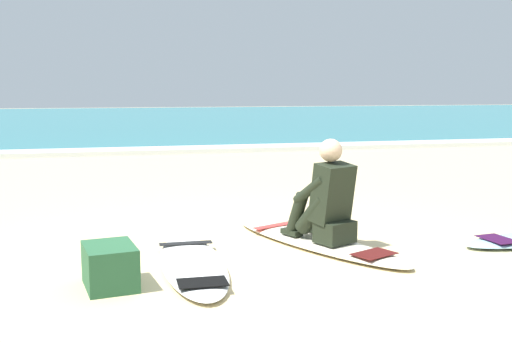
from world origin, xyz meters
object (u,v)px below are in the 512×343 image
at_px(beach_bag, 110,266).
at_px(surfboard_main, 316,241).
at_px(surfboard_spare_near, 193,264).
at_px(surfer_seated, 326,202).

bearing_deg(beach_bag, surfboard_main, 22.49).
bearing_deg(surfboard_spare_near, surfboard_main, 20.14).
height_order(surfer_seated, surfboard_spare_near, surfer_seated).
height_order(surfboard_main, beach_bag, beach_bag).
relative_size(surfer_seated, surfboard_spare_near, 0.50).
xyz_separation_m(surfer_seated, beach_bag, (-1.95, -0.67, -0.28)).
bearing_deg(surfboard_main, surfboard_spare_near, -159.86).
bearing_deg(surfboard_main, surfer_seated, -65.62).
bearing_deg(surfer_seated, surfboard_main, 114.38).
bearing_deg(surfboard_spare_near, beach_bag, -153.35).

